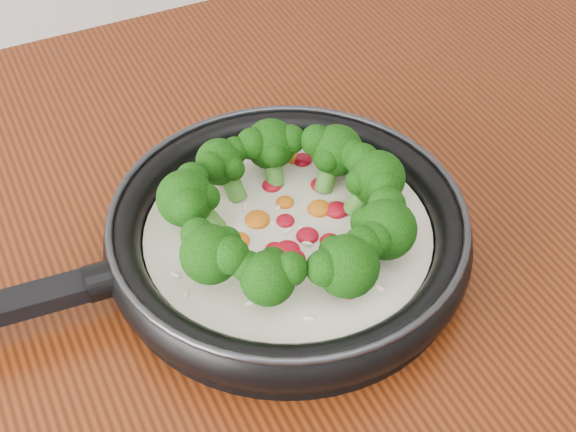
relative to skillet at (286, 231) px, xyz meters
name	(u,v)px	position (x,y,z in m)	size (l,w,h in m)	color
skillet	(286,231)	(0.00, 0.00, 0.00)	(0.50, 0.34, 0.09)	black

